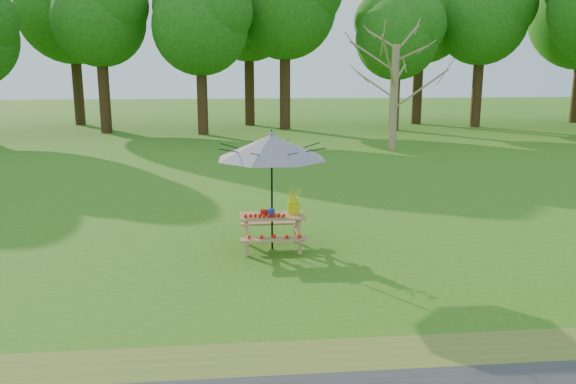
{
  "coord_description": "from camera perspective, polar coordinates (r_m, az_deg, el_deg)",
  "views": [
    {
      "loc": [
        -1.0,
        -8.61,
        3.31
      ],
      "look_at": [
        -0.03,
        1.51,
        1.1
      ],
      "focal_mm": 35.0,
      "sensor_mm": 36.0,
      "label": 1
    }
  ],
  "objects": [
    {
      "name": "patio_umbrella",
      "position": [
        10.23,
        -1.68,
        4.62
      ],
      "size": [
        2.67,
        2.67,
        2.25
      ],
      "color": "black",
      "rests_on": "ground"
    },
    {
      "name": "tomatoes_row",
      "position": [
        10.28,
        -2.4,
        -2.41
      ],
      "size": [
        0.77,
        0.13,
        0.07
      ],
      "primitive_type": null,
      "color": "red",
      "rests_on": "picnic_table"
    },
    {
      "name": "picnic_table",
      "position": [
        10.56,
        -1.62,
        -4.14
      ],
      "size": [
        1.2,
        1.32,
        0.67
      ],
      "color": "#AA834D",
      "rests_on": "ground"
    },
    {
      "name": "drygrass_strip",
      "position": [
        6.76,
        3.91,
        -17.04
      ],
      "size": [
        120.0,
        1.2,
        0.01
      ],
      "primitive_type": "cube",
      "color": "olive",
      "rests_on": "ground"
    },
    {
      "name": "produce_bins",
      "position": [
        10.46,
        -2.03,
        -2.06
      ],
      "size": [
        0.27,
        0.36,
        0.13
      ],
      "color": "#AF1B0E",
      "rests_on": "picnic_table"
    },
    {
      "name": "flower_bucket",
      "position": [
        10.52,
        0.58,
        -0.76
      ],
      "size": [
        0.37,
        0.34,
        0.5
      ],
      "color": "#D3D70B",
      "rests_on": "picnic_table"
    },
    {
      "name": "ground",
      "position": [
        9.28,
        1.07,
        -8.63
      ],
      "size": [
        120.0,
        120.0,
        0.0
      ],
      "primitive_type": "plane",
      "color": "#376B14",
      "rests_on": "ground"
    }
  ]
}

